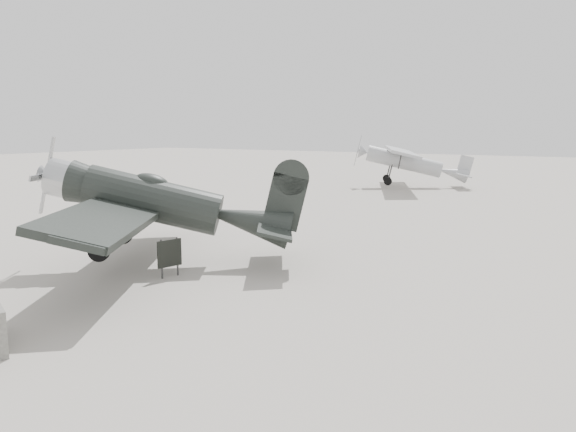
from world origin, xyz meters
name	(u,v)px	position (x,y,z in m)	size (l,w,h in m)	color
ground	(233,266)	(0.00, 0.00, 0.00)	(160.00, 160.00, 0.00)	#A59E92
lowwing_monoplane	(166,204)	(-1.84, -0.93, 1.93)	(9.13, 10.49, 3.66)	black
highwing_monoplane	(409,159)	(-3.77, 25.87, 2.06)	(8.66, 11.30, 3.30)	#ABAEB1
sign_board	(169,254)	(-0.73, -2.00, 0.68)	(0.23, 0.78, 1.14)	#333333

